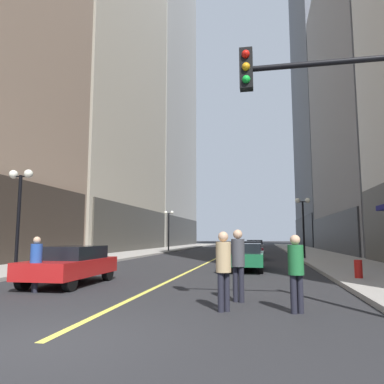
{
  "coord_description": "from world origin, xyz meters",
  "views": [
    {
      "loc": [
        3.45,
        -5.36,
        1.65
      ],
      "look_at": [
        -2.21,
        24.36,
        5.36
      ],
      "focal_mm": 34.1,
      "sensor_mm": 36.0,
      "label": 1
    }
  ],
  "objects_px": {
    "pedestrian_in_green_parka": "(296,267)",
    "pedestrian_in_blue_hoodie": "(36,260)",
    "car_grey": "(254,246)",
    "street_lamp_right_mid": "(303,214)",
    "car_red": "(71,264)",
    "pedestrian_with_orange_bag": "(238,259)",
    "fire_hydrant_right": "(358,271)",
    "car_green": "(244,255)",
    "pedestrian_in_tan_trench": "(223,264)",
    "street_lamp_left_near": "(20,198)",
    "car_maroon": "(250,249)",
    "traffic_light_near_right": "(357,130)",
    "street_lamp_left_far": "(169,222)"
  },
  "relations": [
    {
      "from": "pedestrian_in_green_parka",
      "to": "pedestrian_in_blue_hoodie",
      "type": "distance_m",
      "value": 7.59
    },
    {
      "from": "car_grey",
      "to": "street_lamp_right_mid",
      "type": "bearing_deg",
      "value": -71.43
    },
    {
      "from": "car_red",
      "to": "pedestrian_with_orange_bag",
      "type": "xyz_separation_m",
      "value": [
        5.93,
        -2.3,
        0.36
      ]
    },
    {
      "from": "pedestrian_in_blue_hoodie",
      "to": "fire_hydrant_right",
      "type": "bearing_deg",
      "value": 23.68
    },
    {
      "from": "fire_hydrant_right",
      "to": "street_lamp_right_mid",
      "type": "bearing_deg",
      "value": 92.25
    },
    {
      "from": "car_green",
      "to": "pedestrian_in_tan_trench",
      "type": "height_order",
      "value": "pedestrian_in_tan_trench"
    },
    {
      "from": "car_grey",
      "to": "street_lamp_left_near",
      "type": "distance_m",
      "value": 26.55
    },
    {
      "from": "car_green",
      "to": "pedestrian_in_blue_hoodie",
      "type": "distance_m",
      "value": 10.28
    },
    {
      "from": "car_maroon",
      "to": "fire_hydrant_right",
      "type": "distance_m",
      "value": 13.76
    },
    {
      "from": "pedestrian_in_blue_hoodie",
      "to": "street_lamp_right_mid",
      "type": "xyz_separation_m",
      "value": [
        9.64,
        17.15,
        2.3
      ]
    },
    {
      "from": "car_grey",
      "to": "traffic_light_near_right",
      "type": "relative_size",
      "value": 0.75
    },
    {
      "from": "fire_hydrant_right",
      "to": "pedestrian_in_blue_hoodie",
      "type": "bearing_deg",
      "value": -156.32
    },
    {
      "from": "car_green",
      "to": "street_lamp_left_far",
      "type": "xyz_separation_m",
      "value": [
        -8.98,
        19.76,
        2.54
      ]
    },
    {
      "from": "pedestrian_in_green_parka",
      "to": "car_green",
      "type": "bearing_deg",
      "value": 98.92
    },
    {
      "from": "traffic_light_near_right",
      "to": "pedestrian_in_green_parka",
      "type": "bearing_deg",
      "value": 142.48
    },
    {
      "from": "car_maroon",
      "to": "pedestrian_in_green_parka",
      "type": "height_order",
      "value": "pedestrian_in_green_parka"
    },
    {
      "from": "pedestrian_in_green_parka",
      "to": "car_red",
      "type": "bearing_deg",
      "value": 154.58
    },
    {
      "from": "street_lamp_right_mid",
      "to": "street_lamp_left_near",
      "type": "bearing_deg",
      "value": -132.91
    },
    {
      "from": "pedestrian_in_tan_trench",
      "to": "pedestrian_with_orange_bag",
      "type": "bearing_deg",
      "value": 78.83
    },
    {
      "from": "pedestrian_with_orange_bag",
      "to": "fire_hydrant_right",
      "type": "bearing_deg",
      "value": 50.5
    },
    {
      "from": "car_green",
      "to": "pedestrian_in_tan_trench",
      "type": "relative_size",
      "value": 2.71
    },
    {
      "from": "car_grey",
      "to": "pedestrian_in_green_parka",
      "type": "xyz_separation_m",
      "value": [
        1.48,
        -29.84,
        0.27
      ]
    },
    {
      "from": "pedestrian_in_tan_trench",
      "to": "street_lamp_right_mid",
      "type": "distance_m",
      "value": 19.4
    },
    {
      "from": "traffic_light_near_right",
      "to": "fire_hydrant_right",
      "type": "bearing_deg",
      "value": 77.5
    },
    {
      "from": "car_maroon",
      "to": "pedestrian_in_blue_hoodie",
      "type": "relative_size",
      "value": 2.54
    },
    {
      "from": "traffic_light_near_right",
      "to": "street_lamp_right_mid",
      "type": "height_order",
      "value": "traffic_light_near_right"
    },
    {
      "from": "street_lamp_left_near",
      "to": "street_lamp_left_far",
      "type": "bearing_deg",
      "value": 90.0
    },
    {
      "from": "car_red",
      "to": "pedestrian_in_blue_hoodie",
      "type": "distance_m",
      "value": 1.84
    },
    {
      "from": "car_red",
      "to": "pedestrian_with_orange_bag",
      "type": "height_order",
      "value": "pedestrian_with_orange_bag"
    },
    {
      "from": "car_green",
      "to": "car_maroon",
      "type": "height_order",
      "value": "same"
    },
    {
      "from": "car_green",
      "to": "traffic_light_near_right",
      "type": "distance_m",
      "value": 11.76
    },
    {
      "from": "car_green",
      "to": "car_grey",
      "type": "relative_size",
      "value": 1.13
    },
    {
      "from": "pedestrian_in_tan_trench",
      "to": "fire_hydrant_right",
      "type": "distance_m",
      "value": 7.57
    },
    {
      "from": "fire_hydrant_right",
      "to": "traffic_light_near_right",
      "type": "bearing_deg",
      "value": -102.5
    },
    {
      "from": "car_red",
      "to": "car_grey",
      "type": "distance_m",
      "value": 27.02
    },
    {
      "from": "car_maroon",
      "to": "pedestrian_with_orange_bag",
      "type": "height_order",
      "value": "pedestrian_with_orange_bag"
    },
    {
      "from": "pedestrian_with_orange_bag",
      "to": "street_lamp_right_mid",
      "type": "height_order",
      "value": "street_lamp_right_mid"
    },
    {
      "from": "car_green",
      "to": "pedestrian_in_blue_hoodie",
      "type": "relative_size",
      "value": 2.9
    },
    {
      "from": "traffic_light_near_right",
      "to": "car_maroon",
      "type": "bearing_deg",
      "value": 97.87
    },
    {
      "from": "car_maroon",
      "to": "pedestrian_with_orange_bag",
      "type": "bearing_deg",
      "value": -89.19
    },
    {
      "from": "traffic_light_near_right",
      "to": "street_lamp_left_near",
      "type": "distance_m",
      "value": 13.17
    },
    {
      "from": "car_grey",
      "to": "pedestrian_in_blue_hoodie",
      "type": "xyz_separation_m",
      "value": [
        -5.93,
        -28.2,
        0.24
      ]
    },
    {
      "from": "pedestrian_in_tan_trench",
      "to": "street_lamp_left_far",
      "type": "height_order",
      "value": "street_lamp_left_far"
    },
    {
      "from": "traffic_light_near_right",
      "to": "street_lamp_left_far",
      "type": "height_order",
      "value": "traffic_light_near_right"
    },
    {
      "from": "car_maroon",
      "to": "car_grey",
      "type": "distance_m",
      "value": 10.7
    },
    {
      "from": "traffic_light_near_right",
      "to": "car_green",
      "type": "bearing_deg",
      "value": 104.11
    },
    {
      "from": "car_maroon",
      "to": "pedestrian_in_blue_hoodie",
      "type": "distance_m",
      "value": 18.45
    },
    {
      "from": "car_grey",
      "to": "traffic_light_near_right",
      "type": "xyz_separation_m",
      "value": [
        2.66,
        -30.75,
        3.03
      ]
    },
    {
      "from": "traffic_light_near_right",
      "to": "car_grey",
      "type": "bearing_deg",
      "value": 94.95
    },
    {
      "from": "street_lamp_left_far",
      "to": "fire_hydrant_right",
      "type": "bearing_deg",
      "value": -60.79
    }
  ]
}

